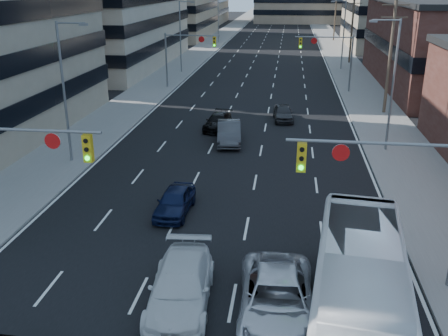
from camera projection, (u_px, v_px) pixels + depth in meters
road_surface at (278, 26)px, 133.97m from camera, size 18.00×300.00×0.02m
sidewalk_left at (235, 26)px, 135.33m from camera, size 5.00×300.00×0.15m
sidewalk_right at (321, 27)px, 132.57m from camera, size 5.00×300.00×0.15m
office_right_far at (412, 7)px, 89.51m from camera, size 22.00×28.00×14.00m
bg_block_right at (403, 4)px, 128.04m from camera, size 22.00×22.00×12.00m
signal_near_left at (10, 164)px, 20.01m from camera, size 6.59×0.33×6.00m
signal_near_right at (393, 182)px, 18.22m from camera, size 6.59×0.33×6.00m
signal_far_left at (187, 49)px, 54.42m from camera, size 6.09×0.33×6.00m
signal_far_right at (330, 52)px, 52.58m from camera, size 6.09×0.33×6.00m
utility_pole_block at (391, 49)px, 43.16m from camera, size 2.20×0.28×11.00m
utility_pole_midblock at (352, 23)px, 71.03m from camera, size 2.20×0.28×11.00m
utility_pole_distant at (336, 11)px, 98.90m from camera, size 2.20×0.28×11.00m
streetlight_left_near at (66, 87)px, 31.25m from camera, size 2.03×0.22×9.00m
streetlight_left_mid at (182, 33)px, 63.77m from camera, size 2.03×0.22×9.00m
streetlight_left_far at (219, 16)px, 96.29m from camera, size 2.03×0.22×9.00m
streetlight_right_near at (391, 80)px, 33.42m from camera, size 2.03×0.22×9.00m
streetlight_right_far at (343, 32)px, 65.93m from camera, size 2.03×0.22×9.00m
white_van at (181, 286)px, 18.18m from camera, size 2.57×5.53×1.56m
silver_suv at (277, 299)px, 17.41m from camera, size 2.90×5.86×1.60m
transit_bus at (359, 309)px, 15.44m from camera, size 4.21×12.36×3.37m
sedan_blue at (175, 201)px, 25.54m from camera, size 1.73×4.00×1.34m
sedan_grey_center at (229, 132)px, 36.75m from camera, size 2.28×4.99×1.59m
sedan_black_far at (218, 122)px, 40.25m from camera, size 2.18×4.42×1.23m
sedan_grey_right at (283, 113)px, 42.80m from camera, size 1.96×4.11×1.36m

